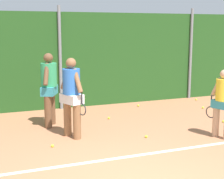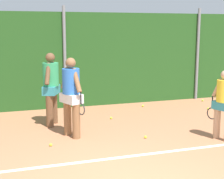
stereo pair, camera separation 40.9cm
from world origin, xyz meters
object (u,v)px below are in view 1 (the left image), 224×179
tennis_ball_0 (196,99)px  tennis_ball_9 (146,136)px  player_foreground_near (223,100)px  tennis_ball_1 (203,108)px  tennis_ball_4 (223,121)px  player_backcourt_far (49,86)px  tennis_ball_12 (52,146)px  tennis_ball_3 (109,118)px  player_midcourt (72,93)px  tennis_ball_8 (138,106)px

tennis_ball_0 → tennis_ball_9: same height
player_foreground_near → tennis_ball_1: player_foreground_near is taller
tennis_ball_4 → tennis_ball_9: size_ratio=1.00×
player_foreground_near → tennis_ball_9: (-1.65, 0.61, -0.87)m
player_backcourt_far → tennis_ball_9: 2.84m
tennis_ball_0 → tennis_ball_12: (-5.75, -3.01, 0.00)m
tennis_ball_3 → tennis_ball_9: bearing=-82.5°
player_midcourt → tennis_ball_0: player_midcourt is taller
tennis_ball_1 → player_backcourt_far: bearing=-177.7°
tennis_ball_9 → tennis_ball_1: bearing=33.5°
tennis_ball_0 → tennis_ball_3: bearing=-161.5°
player_midcourt → tennis_ball_8: bearing=107.0°
player_foreground_near → tennis_ball_12: 4.02m
tennis_ball_4 → tennis_ball_9: 2.62m
player_foreground_near → tennis_ball_3: size_ratio=24.51×
player_midcourt → tennis_ball_9: player_midcourt is taller
tennis_ball_8 → tennis_ball_12: (-3.41, -2.87, 0.00)m
tennis_ball_3 → tennis_ball_4: bearing=-27.0°
player_midcourt → tennis_ball_3: 2.09m
player_foreground_near → tennis_ball_3: (-1.90, 2.49, -0.87)m
tennis_ball_0 → tennis_ball_1: size_ratio=1.00×
tennis_ball_4 → player_midcourt: bearing=176.8°
tennis_ball_1 → tennis_ball_9: bearing=-146.5°
player_midcourt → tennis_ball_4: player_midcourt is taller
tennis_ball_9 → player_midcourt: bearing=157.3°
tennis_ball_4 → player_foreground_near: bearing=-131.4°
player_backcourt_far → player_foreground_near: bearing=-98.9°
tennis_ball_0 → tennis_ball_1: bearing=-114.7°
tennis_ball_12 → tennis_ball_3: bearing=41.7°
tennis_ball_3 → tennis_ball_12: same height
tennis_ball_8 → tennis_ball_12: bearing=-139.9°
player_foreground_near → player_midcourt: player_midcourt is taller
tennis_ball_3 → player_backcourt_far: bearing=-177.7°
player_foreground_near → tennis_ball_3: bearing=21.0°
tennis_ball_1 → tennis_ball_12: 5.55m
tennis_ball_0 → tennis_ball_8: (-2.35, -0.14, 0.00)m
player_midcourt → tennis_ball_9: size_ratio=28.53×
tennis_ball_0 → tennis_ball_4: size_ratio=1.00×
tennis_ball_1 → tennis_ball_8: same height
tennis_ball_9 → tennis_ball_12: size_ratio=1.00×
player_foreground_near → tennis_ball_4: size_ratio=24.51×
tennis_ball_9 → tennis_ball_8: bearing=68.1°
player_backcourt_far → tennis_ball_8: (3.14, 1.20, -1.05)m
tennis_ball_12 → tennis_ball_4: bearing=3.6°
player_foreground_near → player_midcourt: bearing=52.1°
tennis_ball_8 → tennis_ball_12: 4.46m
tennis_ball_8 → tennis_ball_12: same height
player_midcourt → tennis_ball_0: (5.17, 2.48, -1.02)m
player_backcourt_far → tennis_ball_12: (-0.27, -1.67, -1.05)m
player_midcourt → tennis_ball_0: bearing=93.0°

